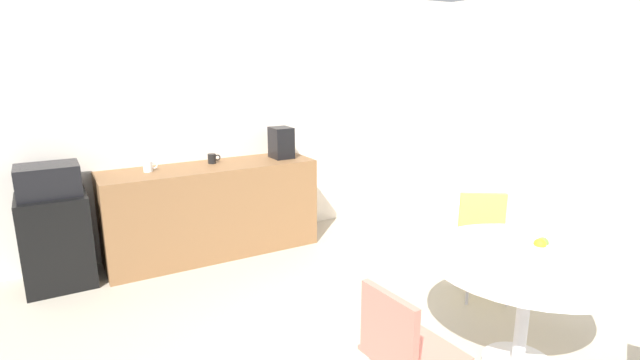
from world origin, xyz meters
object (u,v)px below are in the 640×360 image
microwave (48,180)px  chair_coral (401,345)px  mini_fridge (57,240)px  mug_white (148,167)px  round_table (527,275)px  mug_green (212,159)px  coffee_maker (281,143)px  chair_yellow (484,232)px  fruit_bowl (539,249)px

microwave → chair_coral: 3.21m
mini_fridge → mug_white: 0.98m
microwave → round_table: 3.73m
mug_green → coffee_maker: size_ratio=0.40×
mug_white → coffee_maker: 1.34m
microwave → mug_green: bearing=3.9°
chair_coral → chair_yellow: same height
microwave → mug_white: bearing=2.9°
mug_green → coffee_maker: bearing=-7.7°
microwave → mug_green: size_ratio=3.72×
mug_green → microwave: bearing=-176.1°
round_table → fruit_bowl: bearing=-3.9°
chair_coral → coffee_maker: 2.98m
microwave → coffee_maker: bearing=0.0°
chair_coral → mug_green: (-0.00, 2.94, 0.43)m
mini_fridge → mug_white: mug_white is taller
mug_green → chair_coral: bearing=-90.0°
round_table → chair_coral: (-1.03, -0.07, -0.11)m
mini_fridge → coffee_maker: size_ratio=2.51×
microwave → chair_yellow: bearing=-32.3°
chair_yellow → mini_fridge: bearing=147.7°
mug_green → mug_white: bearing=-174.9°
round_table → chair_coral: bearing=-176.3°
mug_white → mug_green: (0.62, 0.06, 0.00)m
microwave → mug_white: size_ratio=3.72×
round_table → mug_white: mug_white is taller
fruit_bowl → mug_green: 3.09m
chair_yellow → mug_white: 3.02m
microwave → mug_white: (0.81, 0.04, 0.02)m
mug_green → coffee_maker: 0.73m
round_table → chair_coral: chair_coral is taller
mini_fridge → fruit_bowl: bearing=-47.6°
fruit_bowl → mug_white: mug_white is taller
mini_fridge → chair_yellow: 3.62m
microwave → chair_yellow: 3.64m
round_table → mug_white: bearing=120.4°
round_table → mug_white: size_ratio=9.59×
coffee_maker → mug_green: bearing=172.3°
microwave → fruit_bowl: microwave is taller
round_table → mug_white: (-1.66, 2.82, 0.32)m
chair_yellow → mug_green: bearing=128.7°
mug_white → chair_coral: bearing=-77.8°
fruit_bowl → round_table: bearing=176.1°
chair_yellow → chair_coral: bearing=-150.5°
chair_yellow → mug_white: size_ratio=6.43×
microwave → mug_green: (1.43, 0.10, 0.02)m
microwave → chair_yellow: (3.06, -1.93, -0.41)m
mini_fridge → round_table: 3.73m
mug_white → microwave: bearing=-177.1°
chair_yellow → mug_white: bearing=138.7°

